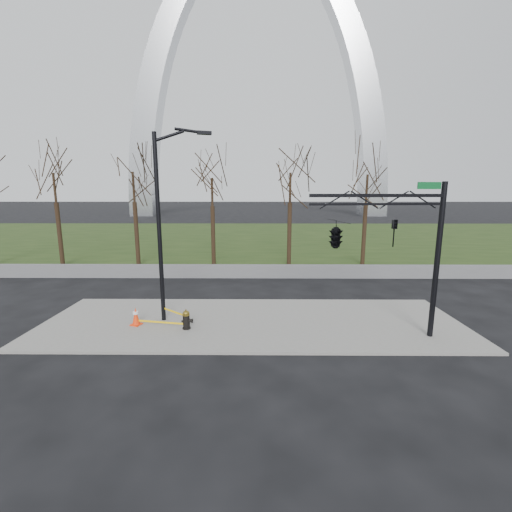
{
  "coord_description": "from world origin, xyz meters",
  "views": [
    {
      "loc": [
        0.29,
        -13.82,
        5.54
      ],
      "look_at": [
        0.16,
        2.0,
        2.61
      ],
      "focal_mm": 23.39,
      "sensor_mm": 36.0,
      "label": 1
    }
  ],
  "objects_px": {
    "traffic_cone": "(136,316)",
    "street_light": "(164,215)",
    "traffic_signal_mast": "(356,234)",
    "fire_hydrant": "(187,320)"
  },
  "relations": [
    {
      "from": "street_light",
      "to": "traffic_signal_mast",
      "type": "xyz_separation_m",
      "value": [
        7.45,
        -2.1,
        -0.55
      ]
    },
    {
      "from": "fire_hydrant",
      "to": "traffic_signal_mast",
      "type": "distance_m",
      "value": 7.49
    },
    {
      "from": "traffic_signal_mast",
      "to": "street_light",
      "type": "bearing_deg",
      "value": 156.49
    },
    {
      "from": "traffic_cone",
      "to": "traffic_signal_mast",
      "type": "relative_size",
      "value": 0.13
    },
    {
      "from": "fire_hydrant",
      "to": "street_light",
      "type": "xyz_separation_m",
      "value": [
        -1.01,
        1.05,
        4.21
      ]
    },
    {
      "from": "fire_hydrant",
      "to": "traffic_signal_mast",
      "type": "xyz_separation_m",
      "value": [
        6.44,
        -1.05,
        3.67
      ]
    },
    {
      "from": "traffic_cone",
      "to": "street_light",
      "type": "bearing_deg",
      "value": 28.37
    },
    {
      "from": "fire_hydrant",
      "to": "street_light",
      "type": "distance_m",
      "value": 4.46
    },
    {
      "from": "traffic_cone",
      "to": "street_light",
      "type": "height_order",
      "value": "street_light"
    },
    {
      "from": "fire_hydrant",
      "to": "traffic_cone",
      "type": "bearing_deg",
      "value": 172.25
    }
  ]
}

